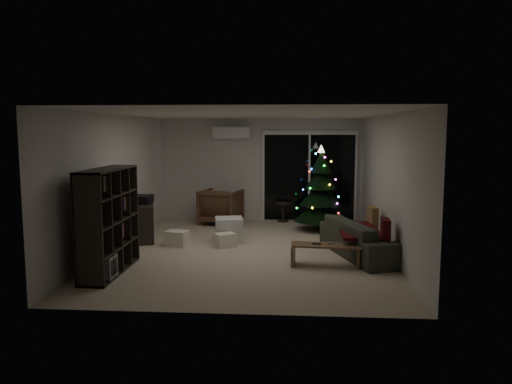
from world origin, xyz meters
TOP-DOWN VIEW (x-y plane):
  - room at (0.46, 1.49)m, footprint 6.50×7.51m
  - bookshelf at (-2.25, -1.61)m, footprint 0.65×1.67m
  - media_cabinet at (-2.25, 0.77)m, footprint 0.75×1.27m
  - stereo at (-2.25, 0.77)m, footprint 0.38×0.45m
  - armchair at (-0.90, 2.59)m, footprint 1.06×1.08m
  - ottoman at (-0.47, 0.70)m, footprint 0.62×0.62m
  - cardboard_box_a at (-1.42, 0.26)m, footprint 0.46×0.39m
  - cardboard_box_b at (-0.49, 0.24)m, footprint 0.46×0.43m
  - side_table at (0.57, 2.97)m, footprint 0.49×0.49m
  - floor_lamp at (-0.65, 3.34)m, footprint 0.28×0.28m
  - sofa at (2.05, -0.28)m, footprint 1.45×2.32m
  - sofa_throw at (1.95, -0.28)m, footprint 0.68×1.56m
  - cushion_a at (2.30, 0.37)m, footprint 0.16×0.43m
  - cushion_b at (2.30, -0.93)m, footprint 0.15×0.42m
  - coffee_table at (1.34, -0.98)m, footprint 1.15×0.51m
  - remote_a at (1.19, -0.98)m, footprint 0.14×0.04m
  - remote_b at (1.44, -0.93)m, footprint 0.14×0.08m
  - christmas_tree at (1.41, 1.96)m, footprint 1.19×1.19m

SIDE VIEW (x-z plane):
  - cardboard_box_b at x=-0.49m, z-range 0.00..0.26m
  - cardboard_box_a at x=-1.42m, z-range 0.00..0.29m
  - coffee_table at x=1.34m, z-range 0.00..0.35m
  - side_table at x=0.57m, z-range 0.00..0.47m
  - ottoman at x=-0.47m, z-range 0.00..0.48m
  - sofa at x=2.05m, z-range 0.00..0.63m
  - remote_a at x=1.19m, z-range 0.35..0.37m
  - remote_b at x=1.44m, z-range 0.35..0.37m
  - media_cabinet at x=-2.25m, z-range 0.00..0.74m
  - armchair at x=-0.90m, z-range 0.00..0.82m
  - sofa_throw at x=1.95m, z-range 0.43..0.48m
  - cushion_a at x=2.30m, z-range 0.36..0.78m
  - cushion_b at x=2.30m, z-range 0.36..0.78m
  - bookshelf at x=-2.25m, z-range 0.00..1.63m
  - stereo at x=-2.25m, z-range 0.74..0.90m
  - floor_lamp at x=-0.65m, z-range 0.00..1.75m
  - christmas_tree at x=1.41m, z-range 0.00..1.88m
  - room at x=0.46m, z-range -0.28..2.32m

